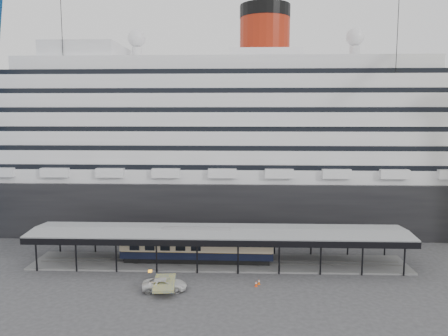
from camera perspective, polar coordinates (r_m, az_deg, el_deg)
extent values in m
plane|color=#343436|center=(62.68, -0.89, -13.87)|extent=(200.00, 200.00, 0.00)
cube|color=black|center=(92.17, 0.13, -3.82)|extent=(130.00, 30.00, 10.00)
cylinder|color=maroon|center=(91.84, 5.35, 16.43)|extent=(10.00, 10.00, 9.00)
cylinder|color=black|center=(92.84, 5.38, 19.63)|extent=(10.10, 10.10, 2.50)
sphere|color=silver|center=(94.14, -11.35, 16.28)|extent=(3.60, 3.60, 3.60)
sphere|color=silver|center=(94.58, 16.75, 16.08)|extent=(3.60, 3.60, 3.60)
cube|color=slate|center=(67.32, -0.66, -12.26)|extent=(56.00, 8.00, 0.24)
cube|color=slate|center=(66.59, -0.69, -12.33)|extent=(54.00, 0.08, 0.10)
cube|color=slate|center=(67.95, -0.64, -11.93)|extent=(54.00, 0.08, 0.10)
cube|color=black|center=(61.71, -0.87, -9.84)|extent=(56.00, 0.18, 0.90)
cube|color=black|center=(70.36, -0.49, -7.71)|extent=(56.00, 0.18, 0.90)
cube|color=slate|center=(65.83, -0.67, -8.09)|extent=(56.00, 9.00, 0.24)
cylinder|color=black|center=(86.48, -20.02, 7.44)|extent=(0.12, 0.12, 47.21)
cylinder|color=black|center=(83.29, 21.32, 7.42)|extent=(0.12, 0.12, 47.21)
imported|color=silver|center=(58.06, -7.77, -14.85)|extent=(5.85, 3.15, 1.56)
cube|color=black|center=(67.40, -3.56, -11.81)|extent=(21.80, 2.85, 0.73)
cube|color=black|center=(67.10, -3.56, -11.06)|extent=(22.85, 3.28, 1.14)
cube|color=beige|center=(66.73, -3.57, -10.04)|extent=(22.85, 3.32, 1.35)
cube|color=black|center=(66.48, -3.58, -9.32)|extent=(22.85, 3.28, 0.41)
cube|color=orange|center=(61.41, -7.28, -14.36)|extent=(0.48, 0.48, 0.03)
cone|color=orange|center=(61.27, -7.29, -14.00)|extent=(0.41, 0.41, 0.81)
cylinder|color=white|center=(61.24, -7.29, -13.93)|extent=(0.26, 0.26, 0.16)
cube|color=#ED410D|center=(59.23, 4.21, -15.15)|extent=(0.43, 0.43, 0.03)
cone|color=#ED410D|center=(59.10, 4.21, -14.82)|extent=(0.36, 0.36, 0.72)
cylinder|color=white|center=(59.07, 4.21, -14.76)|extent=(0.23, 0.23, 0.14)
cube|color=#E1570C|center=(59.89, 4.57, -14.90)|extent=(0.43, 0.43, 0.03)
cone|color=#E1570C|center=(59.76, 4.58, -14.58)|extent=(0.36, 0.36, 0.70)
cylinder|color=white|center=(59.73, 4.58, -14.52)|extent=(0.22, 0.22, 0.14)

